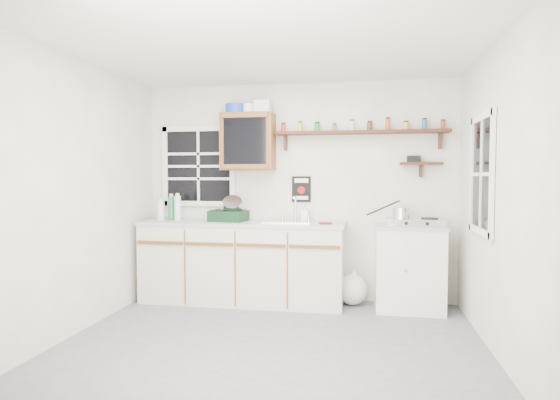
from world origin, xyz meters
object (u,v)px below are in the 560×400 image
at_px(main_cabinet, 242,262).
at_px(spice_shelf, 361,132).
at_px(dish_rack, 230,213).
at_px(right_cabinet, 409,267).
at_px(hotplate, 415,222).
at_px(upper_cabinet, 248,142).

height_order(main_cabinet, spice_shelf, spice_shelf).
bearing_deg(dish_rack, spice_shelf, 15.94).
bearing_deg(right_cabinet, hotplate, -20.55).
bearing_deg(main_cabinet, right_cabinet, 0.79).
xyz_separation_m(main_cabinet, right_cabinet, (1.83, 0.03, -0.01)).
relative_size(right_cabinet, hotplate, 1.55).
bearing_deg(upper_cabinet, hotplate, -4.27).
bearing_deg(dish_rack, main_cabinet, 2.91).
distance_m(main_cabinet, dish_rack, 0.57).
height_order(upper_cabinet, hotplate, upper_cabinet).
bearing_deg(main_cabinet, upper_cabinet, 76.32).
height_order(dish_rack, hotplate, dish_rack).
bearing_deg(spice_shelf, dish_rack, -172.23).
xyz_separation_m(right_cabinet, hotplate, (0.05, -0.02, 0.49)).
xyz_separation_m(right_cabinet, dish_rack, (-1.98, -0.01, 0.56)).
xyz_separation_m(spice_shelf, dish_rack, (-1.46, -0.20, -0.91)).
bearing_deg(dish_rack, right_cabinet, 8.51).
relative_size(right_cabinet, dish_rack, 2.10).
bearing_deg(spice_shelf, right_cabinet, -19.82).
bearing_deg(spice_shelf, hotplate, -19.88).
distance_m(main_cabinet, spice_shelf, 1.98).
distance_m(dish_rack, hotplate, 2.04).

